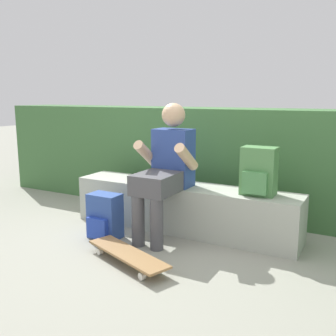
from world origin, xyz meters
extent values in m
plane|color=gray|center=(0.00, 0.00, 0.00)|extent=(24.00, 24.00, 0.00)
cube|color=#ABB0A1|center=(0.00, 0.26, 0.22)|extent=(2.16, 0.41, 0.43)
cube|color=#2D4793|center=(-0.07, 0.20, 0.69)|extent=(0.34, 0.22, 0.52)
sphere|color=#D8AD84|center=(-0.07, 0.20, 1.08)|extent=(0.21, 0.21, 0.21)
cube|color=#4C4C51|center=(-0.07, -0.11, 0.52)|extent=(0.32, 0.40, 0.17)
cylinder|color=#4C4C51|center=(-0.16, -0.26, 0.22)|extent=(0.11, 0.11, 0.43)
cylinder|color=#4C4C51|center=(0.02, -0.26, 0.22)|extent=(0.11, 0.11, 0.43)
cylinder|color=#D8AD84|center=(-0.27, 0.06, 0.73)|extent=(0.09, 0.33, 0.27)
cylinder|color=#D8AD84|center=(0.13, 0.06, 0.73)|extent=(0.09, 0.33, 0.27)
cube|color=olive|center=(-0.04, -0.61, 0.08)|extent=(0.82, 0.47, 0.02)
cylinder|color=silver|center=(0.25, -0.64, 0.03)|extent=(0.06, 0.05, 0.05)
cylinder|color=silver|center=(0.20, -0.78, 0.03)|extent=(0.06, 0.05, 0.05)
cylinder|color=silver|center=(-0.27, -0.44, 0.03)|extent=(0.06, 0.05, 0.05)
cylinder|color=silver|center=(-0.32, -0.58, 0.03)|extent=(0.06, 0.05, 0.05)
cube|color=#51894C|center=(0.70, 0.26, 0.63)|extent=(0.28, 0.18, 0.40)
cube|color=#4D8F50|center=(0.70, 0.14, 0.55)|extent=(0.20, 0.05, 0.18)
cube|color=#2D4C99|center=(-0.52, -0.24, 0.20)|extent=(0.28, 0.18, 0.40)
cube|color=#2340AD|center=(-0.52, -0.36, 0.12)|extent=(0.20, 0.05, 0.18)
cube|color=#3F6C3B|center=(0.36, 1.06, 0.56)|extent=(6.26, 0.61, 1.12)
camera|label=1|loc=(1.54, -2.86, 1.25)|focal=41.36mm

